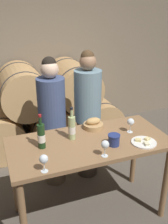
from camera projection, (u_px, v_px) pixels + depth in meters
The scene contains 14 objects.
ground_plane at pixel (89, 213), 2.92m from camera, with size 10.00×10.00×0.00m, color #564F44.
stone_wall_back at pixel (37, 38), 4.23m from camera, with size 10.00×0.12×3.20m.
barrel_stack at pixel (50, 109), 4.13m from camera, with size 2.26×0.95×1.31m.
tasting_table at pixel (89, 152), 2.60m from camera, with size 1.58×0.75×0.91m.
person_left at pixel (52, 123), 3.13m from camera, with size 0.33×0.33×1.62m.
person_right at pixel (88, 116), 3.27m from camera, with size 0.33×0.33×1.66m.
wine_bottle_red at pixel (41, 136), 2.40m from camera, with size 0.07×0.07×0.34m.
wine_bottle_white at pixel (72, 128), 2.55m from camera, with size 0.07×0.07×0.34m.
blue_crock at pixel (114, 139), 2.46m from camera, with size 0.12×0.12×0.11m.
bread_basket at pixel (93, 124), 2.80m from camera, with size 0.21×0.21×0.12m.
cheese_plate at pixel (144, 142), 2.52m from camera, with size 0.24×0.24×0.04m.
wine_glass_far_left at pixel (44, 160), 2.06m from camera, with size 0.07×0.07×0.15m.
wine_glass_left at pixel (105, 145), 2.27m from camera, with size 0.07×0.07×0.15m.
wine_glass_center at pixel (131, 122), 2.68m from camera, with size 0.07×0.07×0.15m.
Camera 1 is at (-0.84, -2.06, 2.19)m, focal length 42.00 mm.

